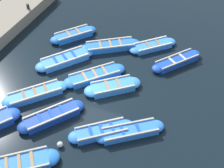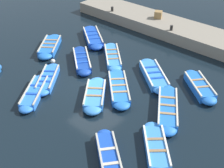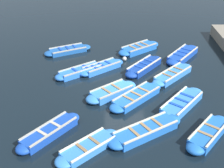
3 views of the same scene
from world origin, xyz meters
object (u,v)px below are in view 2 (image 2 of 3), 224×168
boat_far_corner (168,108)px  bollard_north (112,9)px  boat_near_quay (82,60)px  boat_tucked (156,148)px  boat_centre (50,46)px  boat_mid_row (199,86)px  boat_broadside (113,57)px  boat_bow_out (119,88)px  boat_stern_in (35,92)px  bollard_mid_north (171,28)px  boat_drifting (93,37)px  boat_outer_right (95,95)px  boat_inner_gap (48,79)px  boat_end_of_row (110,160)px  boat_alongside (154,75)px  buoy_orange_near (53,61)px  wooden_crate (158,15)px

boat_far_corner → bollard_north: 11.99m
boat_near_quay → boat_tucked: bearing=68.6°
boat_centre → bollard_north: size_ratio=9.65×
boat_mid_row → boat_broadside: size_ratio=0.95×
boat_broadside → boat_bow_out: bearing=47.3°
boat_stern_in → bollard_mid_north: bearing=170.6°
boat_stern_in → boat_drifting: size_ratio=0.89×
boat_outer_right → boat_inner_gap: boat_outer_right is taller
boat_end_of_row → boat_far_corner: size_ratio=0.86×
boat_broadside → boat_stern_in: bearing=-4.7°
boat_mid_row → boat_broadside: boat_mid_row is taller
boat_far_corner → bollard_north: bearing=-125.0°
boat_centre → bollard_north: 6.52m
boat_alongside → boat_broadside: bearing=-91.4°
boat_outer_right → boat_end_of_row: (2.78, 3.56, 0.00)m
boat_bow_out → boat_near_quay: (-0.74, -3.67, 0.02)m
boat_inner_gap → boat_stern_in: bearing=21.8°
boat_tucked → boat_broadside: size_ratio=0.91×
boat_end_of_row → boat_tucked: 2.08m
boat_end_of_row → boat_centre: bearing=-116.0°
boat_outer_right → boat_tucked: (0.96, 4.56, -0.02)m
boat_alongside → boat_drifting: size_ratio=0.97×
boat_near_quay → buoy_orange_near: (1.21, -1.33, -0.06)m
bollard_mid_north → bollard_north: bearing=-90.0°
bollard_north → boat_mid_row: bearing=67.8°
wooden_crate → buoy_orange_near: bearing=-10.8°
boat_end_of_row → boat_tucked: (-1.82, 1.00, -0.03)m
boat_broadside → boat_near_quay: size_ratio=0.97×
boat_bow_out → boat_drifting: (-3.56, -5.51, 0.02)m
boat_tucked → boat_stern_in: boat_stern_in is taller
boat_mid_row → buoy_orange_near: boat_mid_row is taller
bollard_north → buoy_orange_near: size_ratio=1.21×
boat_tucked → boat_near_quay: 8.31m
bollard_mid_north → buoy_orange_near: size_ratio=1.21×
boat_inner_gap → boat_far_corner: (-2.22, 6.54, 0.02)m
boat_end_of_row → boat_near_quay: (-4.85, -6.74, 0.01)m
boat_end_of_row → boat_broadside: size_ratio=1.00×
boat_end_of_row → buoy_orange_near: (-3.64, -8.06, -0.05)m
boat_bow_out → boat_end_of_row: (4.11, 3.07, 0.02)m
boat_bow_out → boat_far_corner: boat_far_corner is taller
boat_centre → boat_alongside: boat_centre is taller
boat_inner_gap → wooden_crate: (-10.30, 0.25, 0.89)m
boat_outer_right → bollard_mid_north: (-8.42, -0.85, 0.79)m
boat_centre → boat_inner_gap: boat_centre is taller
boat_stern_in → boat_broadside: bearing=175.3°
boat_outer_right → boat_stern_in: 3.22m
boat_outer_right → boat_inner_gap: bearing=-78.1°
boat_outer_right → bollard_mid_north: 8.50m
boat_end_of_row → buoy_orange_near: bearing=-114.3°
boat_outer_right → boat_mid_row: 5.69m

